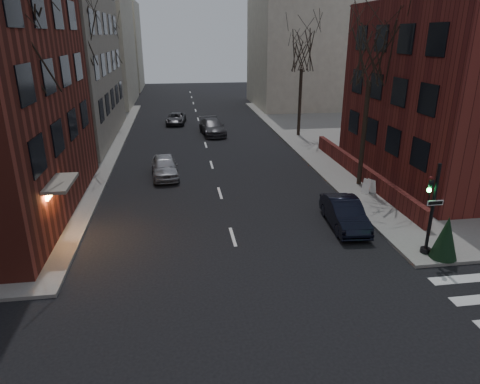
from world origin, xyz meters
name	(u,v)px	position (x,y,z in m)	size (l,w,h in m)	color
building_right_brick	(476,93)	(16.50, 19.00, 5.50)	(12.00, 14.00, 11.00)	maroon
low_wall_right	(361,171)	(9.30, 19.00, 0.65)	(0.35, 16.00, 1.00)	maroon
building_distant_la	(73,34)	(-15.00, 55.00, 9.00)	(14.00, 16.00, 18.00)	beige
building_distant_ra	(310,42)	(15.00, 50.00, 8.00)	(14.00, 14.00, 16.00)	beige
building_distant_lb	(109,47)	(-13.00, 72.00, 7.00)	(10.00, 12.00, 14.00)	beige
traffic_signal	(430,215)	(7.94, 8.99, 1.91)	(0.76, 0.44, 4.00)	black
tree_left_a	(18,48)	(-8.80, 14.00, 8.47)	(4.18, 4.18, 10.26)	#2D231C
tree_left_b	(76,35)	(-8.80, 26.00, 8.91)	(4.40, 4.40, 10.80)	#2D231C
tree_left_c	(107,44)	(-8.80, 40.00, 8.03)	(3.96, 3.96, 9.72)	#2D231C
tree_right_a	(372,52)	(8.80, 18.00, 8.03)	(3.96, 3.96, 9.72)	#2D231C
tree_right_b	(302,51)	(8.80, 32.00, 7.59)	(3.74, 3.74, 9.18)	#2D231C
streetlamp_near	(83,115)	(-8.20, 22.00, 4.24)	(0.36, 0.36, 6.28)	black
streetlamp_far	(120,82)	(-8.20, 42.00, 4.24)	(0.36, 0.36, 6.28)	black
parked_sedan	(345,213)	(5.62, 12.38, 0.70)	(1.48, 4.24, 1.40)	black
car_lane_silver	(165,166)	(-3.32, 21.68, 0.72)	(1.70, 4.21, 1.44)	#A1A1A7
car_lane_gray	(212,127)	(0.94, 34.02, 0.72)	(2.02, 4.97, 1.44)	#3D3C41
car_lane_far	(176,119)	(-2.46, 39.68, 0.57)	(1.89, 4.09, 1.14)	#39393D
sandwich_board	(369,186)	(8.65, 16.23, 0.60)	(0.40, 0.56, 0.90)	white
evergreen_shrub	(446,237)	(8.49, 8.50, 1.08)	(1.11, 1.11, 1.86)	black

